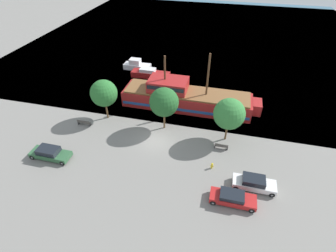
% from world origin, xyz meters
% --- Properties ---
extents(ground_plane, '(160.00, 160.00, 0.00)m').
position_xyz_m(ground_plane, '(0.00, 0.00, 0.00)').
color(ground_plane, gray).
extents(water_surface, '(80.00, 80.00, 0.00)m').
position_xyz_m(water_surface, '(0.00, 44.00, 0.00)').
color(water_surface, '#38667F').
rests_on(water_surface, ground).
extents(pirate_ship, '(20.84, 4.82, 8.95)m').
position_xyz_m(pirate_ship, '(2.08, 9.16, 1.60)').
color(pirate_ship, '#A31E1E').
rests_on(pirate_ship, water_surface).
extents(moored_boat_dockside, '(5.22, 1.98, 2.01)m').
position_xyz_m(moored_boat_dockside, '(-9.68, 20.20, 0.75)').
color(moored_boat_dockside, silver).
rests_on(moored_boat_dockside, water_surface).
extents(moored_boat_outer, '(7.13, 2.02, 1.65)m').
position_xyz_m(moored_boat_outer, '(-6.09, 17.47, 0.65)').
color(moored_boat_outer, maroon).
rests_on(moored_boat_outer, water_surface).
extents(parked_car_curb_front, '(4.55, 1.81, 1.47)m').
position_xyz_m(parked_car_curb_front, '(12.38, -4.92, 0.72)').
color(parked_car_curb_front, white).
rests_on(parked_car_curb_front, ground_plane).
extents(parked_car_curb_mid, '(4.92, 1.87, 1.43)m').
position_xyz_m(parked_car_curb_mid, '(-11.60, -6.07, 0.70)').
color(parked_car_curb_mid, '#2D5B38').
rests_on(parked_car_curb_mid, ground_plane).
extents(parked_car_curb_rear, '(4.67, 1.81, 1.28)m').
position_xyz_m(parked_car_curb_rear, '(10.26, -7.39, 0.64)').
color(parked_car_curb_rear, '#B21E1E').
rests_on(parked_car_curb_rear, ground_plane).
extents(fire_hydrant, '(0.42, 0.25, 0.76)m').
position_xyz_m(fire_hydrant, '(7.72, -3.12, 0.41)').
color(fire_hydrant, yellow).
rests_on(fire_hydrant, ground_plane).
extents(bench_promenade_east, '(1.87, 0.45, 0.85)m').
position_xyz_m(bench_promenade_east, '(-10.87, 0.89, 0.44)').
color(bench_promenade_east, '#4C4742').
rests_on(bench_promenade_east, ground_plane).
extents(bench_promenade_west, '(1.68, 0.45, 0.85)m').
position_xyz_m(bench_promenade_west, '(8.50, 0.51, 0.44)').
color(bench_promenade_west, '#4C4742').
rests_on(bench_promenade_west, ground_plane).
extents(tree_row_east, '(3.76, 3.76, 6.04)m').
position_xyz_m(tree_row_east, '(-8.34, 3.37, 4.16)').
color(tree_row_east, brown).
rests_on(tree_row_east, ground_plane).
extents(tree_row_mideast, '(3.91, 3.91, 6.17)m').
position_xyz_m(tree_row_mideast, '(0.38, 3.05, 4.21)').
color(tree_row_mideast, brown).
rests_on(tree_row_mideast, ground_plane).
extents(tree_row_midwest, '(3.98, 3.98, 6.05)m').
position_xyz_m(tree_row_midwest, '(8.86, 2.60, 4.05)').
color(tree_row_midwest, brown).
rests_on(tree_row_midwest, ground_plane).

